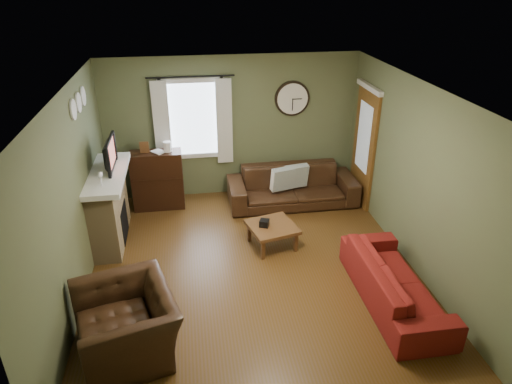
{
  "coord_description": "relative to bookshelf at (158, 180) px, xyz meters",
  "views": [
    {
      "loc": [
        -0.8,
        -5.37,
        3.94
      ],
      "look_at": [
        0.1,
        0.4,
        1.05
      ],
      "focal_mm": 32.0,
      "sensor_mm": 36.0,
      "label": 1
    }
  ],
  "objects": [
    {
      "name": "floor",
      "position": [
        1.4,
        -2.18,
        -0.53
      ],
      "size": [
        4.6,
        5.2,
        0.0
      ],
      "primitive_type": "cube",
      "color": "#4D3114",
      "rests_on": "ground"
    },
    {
      "name": "ceiling",
      "position": [
        1.4,
        -2.18,
        2.07
      ],
      "size": [
        4.6,
        5.2,
        0.0
      ],
      "primitive_type": "cube",
      "color": "white",
      "rests_on": "ground"
    },
    {
      "name": "wall_left",
      "position": [
        -0.9,
        -2.18,
        0.77
      ],
      "size": [
        0.0,
        5.2,
        2.6
      ],
      "primitive_type": "cube",
      "color": "#57613E",
      "rests_on": "ground"
    },
    {
      "name": "wall_right",
      "position": [
        3.7,
        -2.18,
        0.77
      ],
      "size": [
        0.0,
        5.2,
        2.6
      ],
      "primitive_type": "cube",
      "color": "#57613E",
      "rests_on": "ground"
    },
    {
      "name": "wall_back",
      "position": [
        1.4,
        0.42,
        0.77
      ],
      "size": [
        4.6,
        0.0,
        2.6
      ],
      "primitive_type": "cube",
      "color": "#57613E",
      "rests_on": "ground"
    },
    {
      "name": "wall_front",
      "position": [
        1.4,
        -4.78,
        0.77
      ],
      "size": [
        4.6,
        0.0,
        2.6
      ],
      "primitive_type": "cube",
      "color": "#57613E",
      "rests_on": "ground"
    },
    {
      "name": "fireplace",
      "position": [
        -0.7,
        -1.03,
        0.02
      ],
      "size": [
        0.4,
        1.4,
        1.1
      ],
      "primitive_type": "cube",
      "color": "tan",
      "rests_on": "floor"
    },
    {
      "name": "firebox",
      "position": [
        -0.51,
        -1.03,
        -0.23
      ],
      "size": [
        0.04,
        0.6,
        0.55
      ],
      "primitive_type": "cube",
      "color": "black",
      "rests_on": "fireplace"
    },
    {
      "name": "mantel",
      "position": [
        -0.67,
        -1.03,
        0.61
      ],
      "size": [
        0.58,
        1.6,
        0.08
      ],
      "primitive_type": "cube",
      "color": "white",
      "rests_on": "fireplace"
    },
    {
      "name": "tv",
      "position": [
        -0.65,
        -0.88,
        0.82
      ],
      "size": [
        0.08,
        0.6,
        0.35
      ],
      "primitive_type": "imported",
      "rotation": [
        0.0,
        0.0,
        1.57
      ],
      "color": "black",
      "rests_on": "mantel"
    },
    {
      "name": "tv_screen",
      "position": [
        -0.57,
        -0.88,
        0.88
      ],
      "size": [
        0.02,
        0.62,
        0.36
      ],
      "primitive_type": "cube",
      "color": "#994C3F",
      "rests_on": "mantel"
    },
    {
      "name": "medallion_left",
      "position": [
        -0.88,
        -1.38,
        1.72
      ],
      "size": [
        0.28,
        0.28,
        0.03
      ],
      "primitive_type": "cylinder",
      "color": "white",
      "rests_on": "wall_left"
    },
    {
      "name": "medallion_mid",
      "position": [
        -0.88,
        -1.03,
        1.72
      ],
      "size": [
        0.28,
        0.28,
        0.03
      ],
      "primitive_type": "cylinder",
      "color": "white",
      "rests_on": "wall_left"
    },
    {
      "name": "medallion_right",
      "position": [
        -0.88,
        -0.68,
        1.72
      ],
      "size": [
        0.28,
        0.28,
        0.03
      ],
      "primitive_type": "cylinder",
      "color": "white",
      "rests_on": "wall_left"
    },
    {
      "name": "window_pane",
      "position": [
        0.7,
        0.4,
        0.97
      ],
      "size": [
        1.0,
        0.02,
        1.3
      ],
      "primitive_type": null,
      "color": "silver",
      "rests_on": "wall_back"
    },
    {
      "name": "curtain_rod",
      "position": [
        0.7,
        0.3,
        1.74
      ],
      "size": [
        0.03,
        0.03,
        1.5
      ],
      "primitive_type": "cylinder",
      "color": "black",
      "rests_on": "wall_back"
    },
    {
      "name": "curtain_left",
      "position": [
        0.15,
        0.3,
        0.92
      ],
      "size": [
        0.28,
        0.04,
        1.55
      ],
      "primitive_type": "cube",
      "color": "silver",
      "rests_on": "wall_back"
    },
    {
      "name": "curtain_right",
      "position": [
        1.25,
        0.3,
        0.92
      ],
      "size": [
        0.28,
        0.04,
        1.55
      ],
      "primitive_type": "cube",
      "color": "silver",
      "rests_on": "wall_back"
    },
    {
      "name": "wall_clock",
      "position": [
        2.5,
        0.37,
        1.27
      ],
      "size": [
        0.64,
        0.06,
        0.64
      ],
      "primitive_type": null,
      "color": "white",
      "rests_on": "wall_back"
    },
    {
      "name": "door",
      "position": [
        3.67,
        -0.33,
        0.52
      ],
      "size": [
        0.05,
        0.9,
        2.1
      ],
      "primitive_type": "cube",
      "color": "brown",
      "rests_on": "floor"
    },
    {
      "name": "bookshelf",
      "position": [
        0.0,
        0.0,
        0.0
      ],
      "size": [
        0.89,
        0.38,
        1.06
      ],
      "primitive_type": null,
      "color": "black",
      "rests_on": "floor"
    },
    {
      "name": "book",
      "position": [
        -0.01,
        -0.08,
        0.43
      ],
      "size": [
        0.3,
        0.3,
        0.02
      ],
      "primitive_type": "imported",
      "rotation": [
        0.0,
        0.0,
        0.69
      ],
      "color": "#55351B",
      "rests_on": "bookshelf"
    },
    {
      "name": "sofa_brown",
      "position": [
        2.41,
        -0.23,
        -0.19
      ],
      "size": [
        2.32,
        0.91,
        0.68
      ],
      "primitive_type": "imported",
      "color": "black",
      "rests_on": "floor"
    },
    {
      "name": "pillow_left",
      "position": [
        2.46,
        -0.25,
        0.02
      ],
      "size": [
        0.45,
        0.21,
        0.43
      ],
      "primitive_type": "cube",
      "rotation": [
        0.0,
        0.0,
        0.18
      ],
      "color": "#98A3A0",
      "rests_on": "sofa_brown"
    },
    {
      "name": "pillow_right",
      "position": [
        2.2,
        -0.33,
        0.02
      ],
      "size": [
        0.44,
        0.23,
        0.42
      ],
      "primitive_type": "cube",
      "rotation": [
        0.0,
        0.0,
        0.26
      ],
      "color": "#98A3A0",
      "rests_on": "sofa_brown"
    },
    {
      "name": "sofa_red",
      "position": [
        3.1,
        -3.13,
        -0.23
      ],
      "size": [
        0.79,
        2.03,
        0.59
      ],
      "primitive_type": "imported",
      "rotation": [
        0.0,
        0.0,
        1.57
      ],
      "color": "maroon",
      "rests_on": "floor"
    },
    {
      "name": "armchair",
      "position": [
        -0.23,
        -3.49,
        -0.15
      ],
      "size": [
        1.32,
        1.42,
        0.76
      ],
      "primitive_type": "imported",
      "rotation": [
        0.0,
        0.0,
        -1.29
      ],
      "color": "black",
      "rests_on": "floor"
    },
    {
      "name": "coffee_table",
      "position": [
        1.78,
        -1.6,
        -0.35
      ],
      "size": [
        0.83,
        0.83,
        0.37
      ],
      "primitive_type": null,
      "rotation": [
        0.0,
        0.0,
        0.24
      ],
      "color": "#55351B",
      "rests_on": "floor"
    },
    {
      "name": "tissue_box",
      "position": [
        1.65,
        -1.59,
        -0.13
      ],
      "size": [
        0.18,
        0.18,
        0.1
      ],
      "primitive_type": "cube",
      "rotation": [
        0.0,
        0.0,
        -0.38
      ],
      "color": "black",
      "rests_on": "coffee_table"
    },
    {
      "name": "wine_glass_a",
      "position": [
        -0.65,
        -1.53,
        0.74
      ],
      "size": [
        0.07,
        0.07,
        0.19
      ],
      "primitive_type": null,
      "color": "white",
      "rests_on": "mantel"
    },
    {
      "name": "wine_glass_b",
      "position": [
        -0.65,
        -1.49,
        0.75
      ],
      "size": [
        0.07,
        0.07,
        0.2
      ],
      "primitive_type": null,
      "color": "white",
      "rests_on": "mantel"
    }
  ]
}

